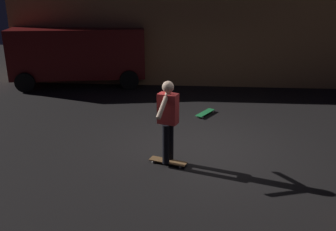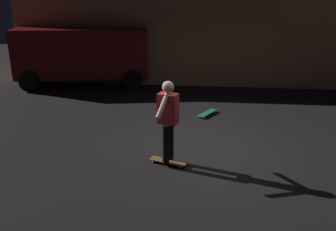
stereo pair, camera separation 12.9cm
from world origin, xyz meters
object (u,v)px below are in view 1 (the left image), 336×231
object	(u,v)px
skateboard_spare	(205,113)
skater	(168,116)
parked_van	(79,52)
skateboard_ridden	(168,161)

from	to	relation	value
skateboard_spare	skater	distance (m)	3.33
parked_van	skater	world-z (taller)	parked_van
skateboard_ridden	skateboard_spare	xyz separation A→B (m)	(0.80, 3.08, 0.00)
skateboard_ridden	skater	bearing A→B (deg)	-90.00
skater	skateboard_spare	bearing A→B (deg)	75.47
parked_van	skater	size ratio (longest dim) A/B	2.91
skateboard_ridden	skateboard_spare	bearing A→B (deg)	75.47
parked_van	skater	xyz separation A→B (m)	(3.69, -6.20, -0.12)
skateboard_ridden	skateboard_spare	distance (m)	3.18
parked_van	skateboard_spare	xyz separation A→B (m)	(4.49, -3.12, -1.11)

